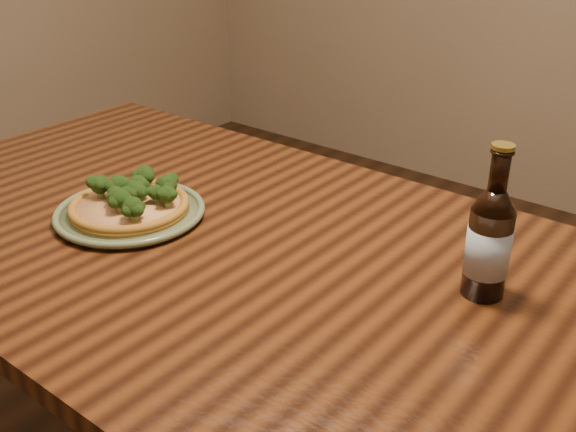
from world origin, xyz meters
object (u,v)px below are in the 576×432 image
Objects in this scene: table at (220,277)px; pizza at (131,202)px; plate at (130,212)px; beer_bottle at (489,242)px.

pizza reaches higher than table.
plate is 1.26× the size of pizza.
beer_bottle reaches higher than plate.
pizza is (-0.19, -0.05, 0.12)m from table.
pizza is 0.92× the size of beer_bottle.
pizza is at bearing 66.25° from plate.
pizza is (0.00, 0.00, 0.02)m from plate.
pizza is at bearing -164.84° from table.
table is 6.32× the size of beer_bottle.
plate is at bearing -170.27° from beer_bottle.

